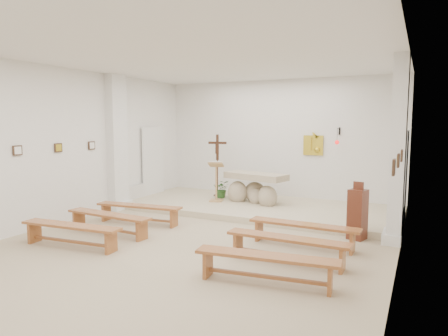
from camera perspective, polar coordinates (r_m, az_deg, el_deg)
The scene contains 29 objects.
ground at distance 7.50m, azimuth -5.20°, elevation -11.14°, with size 7.00×10.00×0.00m, color tan.
wall_left at distance 9.48m, azimuth -23.60°, elevation 2.80°, with size 0.02×10.00×3.50m, color white.
wall_right at distance 6.10m, azimuth 23.75°, elevation 1.10°, with size 0.02×10.00×3.50m, color white.
wall_back at distance 11.70m, azimuth 7.67°, elevation 3.85°, with size 7.00×0.02×3.50m, color white.
ceiling at distance 7.26m, azimuth -5.49°, elevation 16.16°, with size 7.00×10.00×0.02m, color silver.
sanctuary_platform at distance 10.52m, azimuth 4.90°, elevation -5.60°, with size 6.98×3.00×0.15m, color beige.
pilaster_left at distance 10.79m, azimuth -15.02°, elevation 3.48°, with size 0.26×0.55×3.50m, color white.
pilaster_right at distance 8.10m, azimuth 23.61°, elevation 2.28°, with size 0.26×0.55×3.50m, color white.
gold_wall_relief at distance 11.38m, azimuth 12.63°, elevation 3.18°, with size 0.55×0.04×0.55m, color gold.
sanctuary_lamp at distance 10.98m, azimuth 15.88°, elevation 3.81°, with size 0.11×0.36×0.44m.
station_frame_left_front at distance 8.97m, azimuth -27.42°, elevation 2.25°, with size 0.03×0.20×0.20m, color #3F2A1B.
station_frame_left_mid at distance 9.60m, azimuth -22.60°, elevation 2.70°, with size 0.03×0.20×0.20m, color #3F2A1B.
station_frame_left_rear at distance 10.28m, azimuth -18.39°, elevation 3.07°, with size 0.03×0.20×0.20m, color #3F2A1B.
station_frame_right_front at distance 5.31m, azimuth 23.09°, elevation 0.10°, with size 0.03×0.20×0.20m, color #3F2A1B.
station_frame_right_mid at distance 6.31m, azimuth 23.65°, elevation 0.98°, with size 0.03×0.20×0.20m, color #3F2A1B.
station_frame_right_rear at distance 7.30m, azimuth 24.05°, elevation 1.63°, with size 0.03×0.20×0.20m, color #3F2A1B.
radiator_left at distance 11.52m, azimuth -12.73°, elevation -3.70°, with size 0.10×0.85×0.52m, color silver.
radiator_right at distance 9.00m, azimuth 23.80°, elevation -6.90°, with size 0.10×0.85×0.52m, color silver.
altar at distance 10.70m, azimuth 4.45°, elevation -3.16°, with size 1.80×1.04×0.87m.
lectern at distance 10.79m, azimuth -1.14°, elevation -1.92°, with size 0.46×0.41×1.11m.
crucifix_stand at distance 11.56m, azimuth -0.95°, elevation 1.06°, with size 0.54×0.24×1.79m.
potted_plant at distance 11.34m, azimuth -0.31°, elevation -3.01°, with size 0.46×0.40×0.51m, color #285421.
donation_pedestal at distance 8.24m, azimuth 18.53°, elevation -6.25°, with size 0.38×0.38×1.14m.
bench_left_front at distance 9.24m, azimuth -12.06°, elevation -5.83°, with size 2.06×0.57×0.43m.
bench_right_front at distance 7.55m, azimuth 11.27°, elevation -8.57°, with size 2.04×0.37×0.43m.
bench_left_second at distance 8.52m, azimuth -16.17°, elevation -6.98°, with size 2.05×0.43×0.43m.
bench_right_second at distance 6.65m, azimuth 9.02°, elevation -10.60°, with size 2.03×0.34×0.43m.
bench_left_third at distance 7.86m, azimuth -21.03°, elevation -8.29°, with size 2.05×0.51×0.43m.
bench_right_third at distance 5.77m, azimuth 6.03°, elevation -13.22°, with size 2.06×0.58×0.43m.
Camera 1 is at (3.77, -6.08, 2.25)m, focal length 32.00 mm.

